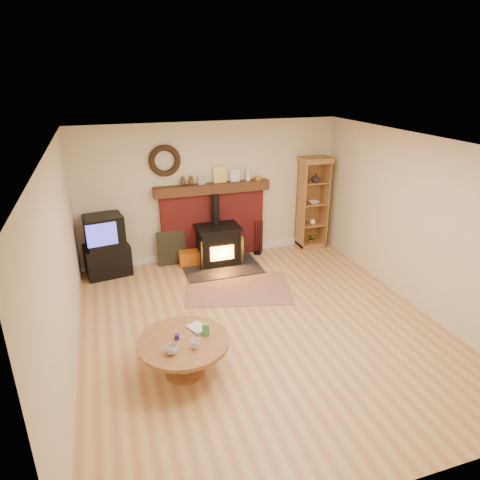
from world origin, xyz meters
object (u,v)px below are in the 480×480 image
object	(u,v)px
wood_stove	(219,246)
tv_unit	(106,247)
curio_cabinet	(312,203)
coffee_table	(184,347)

from	to	relation	value
wood_stove	tv_unit	xyz separation A→B (m)	(-2.01, 0.19, 0.17)
curio_cabinet	coffee_table	bearing A→B (deg)	-135.72
tv_unit	coffee_table	bearing A→B (deg)	-76.03
wood_stove	coffee_table	bearing A→B (deg)	-112.83
tv_unit	coffee_table	world-z (taller)	tv_unit
coffee_table	curio_cabinet	bearing A→B (deg)	44.28
wood_stove	tv_unit	bearing A→B (deg)	174.50
wood_stove	tv_unit	size ratio (longest dim) A/B	1.26
tv_unit	curio_cabinet	world-z (taller)	curio_cabinet
curio_cabinet	coffee_table	xyz separation A→B (m)	(-3.29, -3.20, -0.56)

